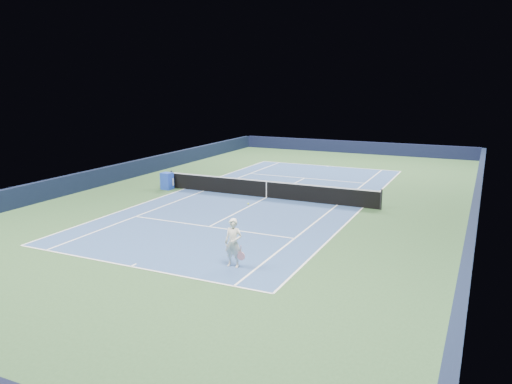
% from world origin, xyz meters
% --- Properties ---
extents(ground, '(40.00, 40.00, 0.00)m').
position_xyz_m(ground, '(0.00, 0.00, 0.00)').
color(ground, '#2A4B29').
rests_on(ground, ground).
extents(wall_far, '(22.00, 0.35, 1.10)m').
position_xyz_m(wall_far, '(0.00, 19.82, 0.55)').
color(wall_far, black).
rests_on(wall_far, ground).
extents(wall_right, '(0.35, 40.00, 1.10)m').
position_xyz_m(wall_right, '(10.82, 0.00, 0.55)').
color(wall_right, '#101932').
rests_on(wall_right, ground).
extents(wall_left, '(0.35, 40.00, 1.10)m').
position_xyz_m(wall_left, '(-10.82, 0.00, 0.55)').
color(wall_left, black).
rests_on(wall_left, ground).
extents(court_surface, '(10.97, 23.77, 0.01)m').
position_xyz_m(court_surface, '(0.00, 0.00, 0.00)').
color(court_surface, navy).
rests_on(court_surface, ground).
extents(baseline_far, '(10.97, 0.08, 0.00)m').
position_xyz_m(baseline_far, '(0.00, 11.88, 0.01)').
color(baseline_far, white).
rests_on(baseline_far, ground).
extents(baseline_near, '(10.97, 0.08, 0.00)m').
position_xyz_m(baseline_near, '(0.00, -11.88, 0.01)').
color(baseline_near, white).
rests_on(baseline_near, ground).
extents(sideline_doubles_right, '(0.08, 23.77, 0.00)m').
position_xyz_m(sideline_doubles_right, '(5.49, 0.00, 0.01)').
color(sideline_doubles_right, white).
rests_on(sideline_doubles_right, ground).
extents(sideline_doubles_left, '(0.08, 23.77, 0.00)m').
position_xyz_m(sideline_doubles_left, '(-5.49, 0.00, 0.01)').
color(sideline_doubles_left, white).
rests_on(sideline_doubles_left, ground).
extents(sideline_singles_right, '(0.08, 23.77, 0.00)m').
position_xyz_m(sideline_singles_right, '(4.12, 0.00, 0.01)').
color(sideline_singles_right, white).
rests_on(sideline_singles_right, ground).
extents(sideline_singles_left, '(0.08, 23.77, 0.00)m').
position_xyz_m(sideline_singles_left, '(-4.12, 0.00, 0.01)').
color(sideline_singles_left, white).
rests_on(sideline_singles_left, ground).
extents(service_line_far, '(8.23, 0.08, 0.00)m').
position_xyz_m(service_line_far, '(0.00, 6.40, 0.01)').
color(service_line_far, white).
rests_on(service_line_far, ground).
extents(service_line_near, '(8.23, 0.08, 0.00)m').
position_xyz_m(service_line_near, '(0.00, -6.40, 0.01)').
color(service_line_near, white).
rests_on(service_line_near, ground).
extents(center_service_line, '(0.08, 12.80, 0.00)m').
position_xyz_m(center_service_line, '(0.00, 0.00, 0.01)').
color(center_service_line, white).
rests_on(center_service_line, ground).
extents(center_mark_far, '(0.08, 0.30, 0.00)m').
position_xyz_m(center_mark_far, '(0.00, 11.73, 0.01)').
color(center_mark_far, white).
rests_on(center_mark_far, ground).
extents(center_mark_near, '(0.08, 0.30, 0.00)m').
position_xyz_m(center_mark_near, '(0.00, -11.73, 0.01)').
color(center_mark_near, white).
rests_on(center_mark_near, ground).
extents(tennis_net, '(12.90, 0.10, 1.07)m').
position_xyz_m(tennis_net, '(0.00, 0.00, 0.50)').
color(tennis_net, black).
rests_on(tennis_net, ground).
extents(sponsor_cube, '(0.66, 0.60, 1.02)m').
position_xyz_m(sponsor_cube, '(-6.40, -0.49, 0.51)').
color(sponsor_cube, blue).
rests_on(sponsor_cube, ground).
extents(tennis_player, '(0.81, 1.26, 2.11)m').
position_xyz_m(tennis_player, '(3.30, -10.33, 0.88)').
color(tennis_player, white).
rests_on(tennis_player, ground).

